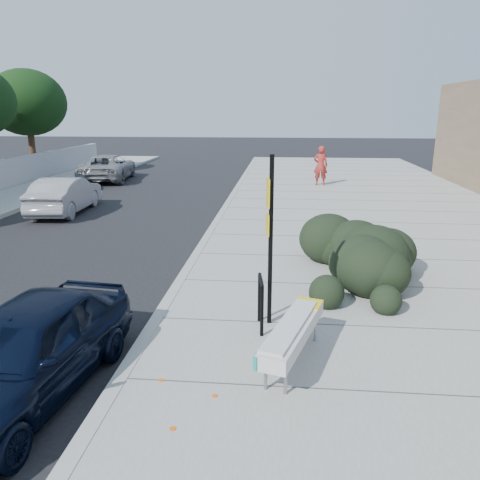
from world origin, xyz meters
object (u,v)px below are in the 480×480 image
Objects in this scene: sign_post at (270,232)px; suv_silver at (108,167)px; wagon_silver at (65,195)px; bike_rack at (261,298)px; sedan_navy at (25,351)px; bench at (293,332)px; pedestrian at (321,166)px.

sign_post reaches higher than suv_silver.
wagon_silver is at bearing 92.56° from suv_silver.
wagon_silver reaches higher than bike_rack.
sedan_navy is at bearing -153.65° from bike_rack.
bench is 0.51× the size of wagon_silver.
bench is 0.42× the size of suv_silver.
sedan_navy is 2.04× the size of pedestrian.
bike_rack is at bearing 126.67° from wagon_silver.
pedestrian is at bearing 164.64° from suv_silver.
bench is at bearing 85.74° from pedestrian.
bench is 2.33× the size of bike_rack.
sedan_navy reaches higher than bike_rack.
bike_rack is 16.45m from pedestrian.
wagon_silver is (-8.03, 9.23, -1.13)m from sign_post.
sign_post is 0.58× the size of suv_silver.
sign_post is 0.75× the size of sedan_navy.
sedan_navy is 12.47m from wagon_silver.
sign_post reaches higher than pedestrian.
suv_silver is (-6.32, 19.93, 0.04)m from sedan_navy.
wagon_silver is 8.56m from suv_silver.
bench is at bearing 20.97° from sedan_navy.
suv_silver reaches higher than sedan_navy.
pedestrian is (1.65, 17.41, 0.46)m from bench.
sedan_navy is 0.77× the size of suv_silver.
wagon_silver is at bearing 145.71° from bench.
pedestrian is (2.05, 16.07, -0.70)m from sign_post.
bench is 0.54× the size of sedan_navy.
pedestrian is (2.18, 16.30, 0.42)m from bike_rack.
bench is 0.72× the size of sign_post.
bike_rack is at bearing 83.53° from pedestrian.
bike_rack reaches higher than bench.
sign_post is at bearing 110.83° from suv_silver.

